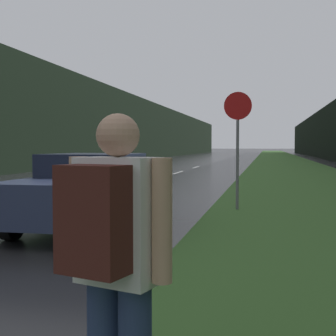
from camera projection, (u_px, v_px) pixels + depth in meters
name	position (u px, v px, depth m)	size (l,w,h in m)	color
grass_verge	(287.00, 165.00, 37.81)	(6.00, 240.00, 0.02)	#386028
lane_stripe_c	(91.00, 198.00, 13.90)	(0.12, 3.00, 0.01)	silver
lane_stripe_d	(149.00, 181.00, 20.74)	(0.12, 3.00, 0.01)	silver
lane_stripe_e	(178.00, 172.00, 27.58)	(0.12, 3.00, 0.01)	silver
lane_stripe_f	(196.00, 167.00, 34.42)	(0.12, 3.00, 0.01)	silver
treeline_far_side	(128.00, 128.00, 50.83)	(2.00, 140.00, 7.00)	black
stop_sign	(238.00, 138.00, 11.24)	(0.67, 0.07, 2.85)	slate
hitchhiker_with_backpack	(114.00, 262.00, 2.29)	(0.57, 0.49, 1.71)	navy
car_passing_near	(91.00, 190.00, 8.78)	(1.96, 4.12, 1.40)	#2D3856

